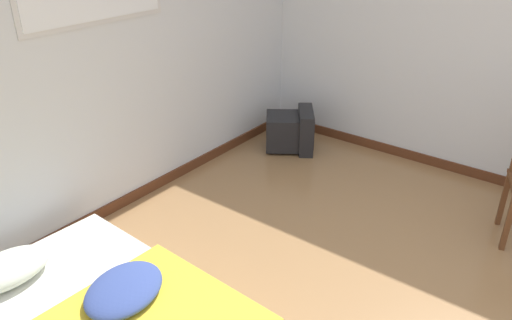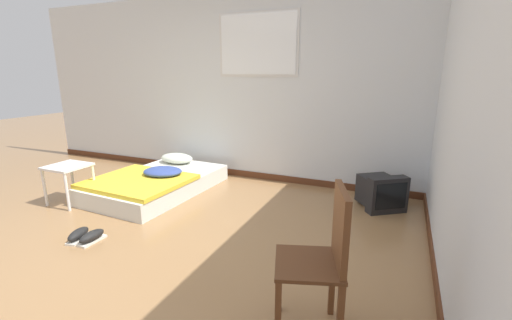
{
  "view_description": "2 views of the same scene",
  "coord_description": "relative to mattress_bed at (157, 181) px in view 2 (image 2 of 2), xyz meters",
  "views": [
    {
      "loc": [
        -1.84,
        -0.46,
        2.18
      ],
      "look_at": [
        0.79,
        1.55,
        0.5
      ],
      "focal_mm": 35.0,
      "sensor_mm": 36.0,
      "label": 1
    },
    {
      "loc": [
        2.16,
        -1.95,
        1.54
      ],
      "look_at": [
        0.64,
        1.58,
        0.54
      ],
      "focal_mm": 24.0,
      "sensor_mm": 36.0,
      "label": 2
    }
  ],
  "objects": [
    {
      "name": "wall_right",
      "position": [
        3.27,
        -1.46,
        1.15
      ],
      "size": [
        0.08,
        7.43,
        2.6
      ],
      "color": "silver",
      "rests_on": "ground_plane"
    },
    {
      "name": "wooden_chair",
      "position": [
        2.55,
        -1.64,
        0.39
      ],
      "size": [
        0.49,
        0.49,
        0.92
      ],
      "color": "brown",
      "rests_on": "ground_plane"
    },
    {
      "name": "crt_tv",
      "position": [
        2.73,
        0.57,
        0.06
      ],
      "size": [
        0.6,
        0.61,
        0.41
      ],
      "color": "black",
      "rests_on": "ground_plane"
    },
    {
      "name": "ground_plane",
      "position": [
        0.73,
        -1.46,
        -0.14
      ],
      "size": [
        20.0,
        20.0,
        0.0
      ],
      "primitive_type": "plane",
      "color": "#997047"
    },
    {
      "name": "sneaker_pair",
      "position": [
        0.27,
        -1.37,
        -0.09
      ],
      "size": [
        0.29,
        0.29,
        0.1
      ],
      "color": "silver",
      "rests_on": "ground_plane"
    },
    {
      "name": "wall_back",
      "position": [
        0.73,
        1.08,
        1.16
      ],
      "size": [
        7.42,
        0.08,
        2.6
      ],
      "color": "silver",
      "rests_on": "ground_plane"
    },
    {
      "name": "mattress_bed",
      "position": [
        0.0,
        0.0,
        0.0
      ],
      "size": [
        1.19,
        1.79,
        0.35
      ],
      "color": "silver",
      "rests_on": "ground_plane"
    },
    {
      "name": "side_stool",
      "position": [
        -0.68,
        -0.74,
        0.25
      ],
      "size": [
        0.42,
        0.42,
        0.47
      ],
      "color": "white",
      "rests_on": "ground_plane"
    }
  ]
}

